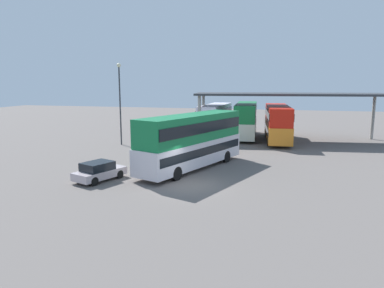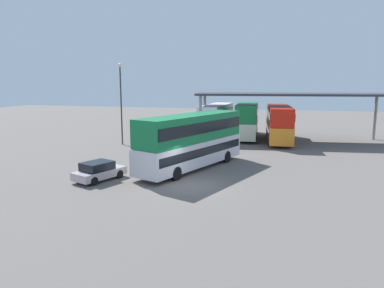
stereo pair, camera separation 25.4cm
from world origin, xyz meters
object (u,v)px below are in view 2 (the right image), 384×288
Objects in this scene: double_decker_far_right at (279,122)px; lamppost_tall at (121,95)px; double_decker_main at (192,139)px; parked_hatchback at (99,171)px; double_decker_mid_row at (247,119)px; double_decker_near_canopy at (216,119)px.

double_decker_far_right is 1.25× the size of lamppost_tall.
double_decker_main is 7.66m from parked_hatchback.
parked_hatchback is 0.37× the size of double_decker_far_right.
parked_hatchback is (-5.49, -5.07, -1.71)m from double_decker_main.
double_decker_mid_row is at bearing 34.04° from lamppost_tall.
double_decker_far_right is at bearing -8.92° from parked_hatchback.
double_decker_far_right is (11.87, 20.62, 1.61)m from parked_hatchback.
double_decker_main is at bearing -173.17° from double_decker_near_canopy.
double_decker_near_canopy is 1.14× the size of lamppost_tall.
double_decker_main is at bearing -40.40° from lamppost_tall.
double_decker_mid_row is 15.88m from lamppost_tall.
lamppost_tall reaches higher than parked_hatchback.
double_decker_main is 17.55m from double_decker_near_canopy.
double_decker_near_canopy is 0.91× the size of double_decker_far_right.
double_decker_near_canopy is (4.08, 22.56, 1.57)m from parked_hatchback.
double_decker_near_canopy is at bearing 87.60° from double_decker_mid_row.
double_decker_near_canopy is 3.91m from double_decker_mid_row.
parked_hatchback is 22.98m from double_decker_near_canopy.
double_decker_far_right reaches higher than parked_hatchback.
parked_hatchback is 23.85m from double_decker_far_right.
double_decker_main is 14.00m from lamppost_tall.
double_decker_mid_row reaches higher than double_decker_near_canopy.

